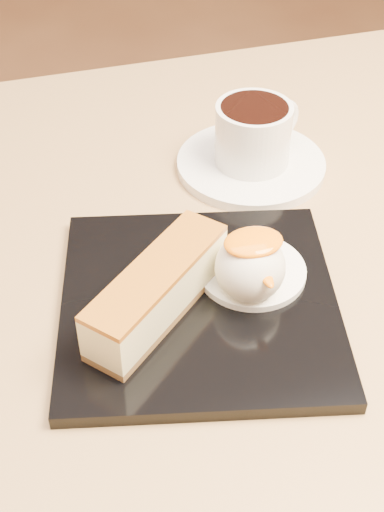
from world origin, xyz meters
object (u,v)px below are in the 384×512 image
object	(u,v)px
dessert_plate	(199,303)
saucer	(251,164)
coffee_cup	(254,133)
ice_cream_scoop	(250,267)
table	(214,389)
cheesecake	(157,290)

from	to	relation	value
dessert_plate	saucer	bearing A→B (deg)	58.12
saucer	coffee_cup	distance (m)	0.04
dessert_plate	ice_cream_scoop	xyz separation A→B (m)	(0.04, -0.00, 0.03)
table	ice_cream_scoop	distance (m)	0.20
saucer	coffee_cup	bearing A→B (deg)	23.58
table	dessert_plate	distance (m)	0.17
table	saucer	world-z (taller)	saucer
table	saucer	distance (m)	0.23
cheesecake	ice_cream_scoop	bearing A→B (deg)	-40.91
coffee_cup	table	bearing A→B (deg)	-143.89
coffee_cup	saucer	bearing A→B (deg)	-180.00
dessert_plate	cheesecake	size ratio (longest dim) A/B	1.65
table	coffee_cup	size ratio (longest dim) A/B	8.25
cheesecake	saucer	size ratio (longest dim) A/B	0.89
saucer	cheesecake	bearing A→B (deg)	-128.66
ice_cream_scoop	saucer	bearing A→B (deg)	69.12
cheesecake	saucer	world-z (taller)	cheesecake
cheesecake	coffee_cup	distance (m)	0.23
ice_cream_scoop	table	bearing A→B (deg)	110.49
dessert_plate	saucer	xyz separation A→B (m)	(0.11, 0.17, -0.00)
ice_cream_scoop	saucer	xyz separation A→B (m)	(0.07, 0.18, -0.03)
cheesecake	ice_cream_scoop	world-z (taller)	ice_cream_scoop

